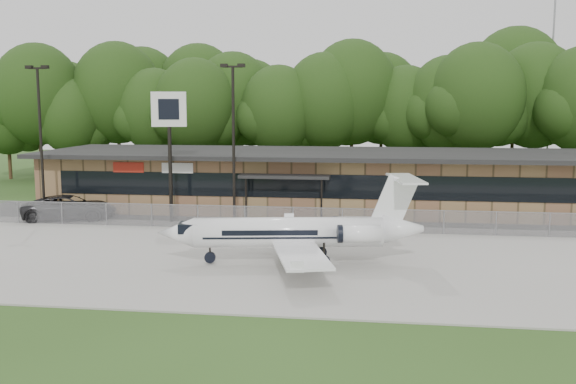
# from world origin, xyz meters

# --- Properties ---
(ground) EXTENTS (160.00, 160.00, 0.00)m
(ground) POSITION_xyz_m (0.00, 0.00, 0.00)
(ground) COLOR #294217
(ground) RESTS_ON ground
(apron) EXTENTS (64.00, 18.00, 0.08)m
(apron) POSITION_xyz_m (0.00, 8.00, 0.04)
(apron) COLOR #9E9B93
(apron) RESTS_ON ground
(parking_lot) EXTENTS (50.00, 9.00, 0.06)m
(parking_lot) POSITION_xyz_m (0.00, 19.50, 0.03)
(parking_lot) COLOR #383835
(parking_lot) RESTS_ON ground
(terminal) EXTENTS (41.00, 11.65, 4.30)m
(terminal) POSITION_xyz_m (-0.00, 23.94, 2.18)
(terminal) COLOR olive
(terminal) RESTS_ON ground
(fence) EXTENTS (46.00, 0.04, 1.52)m
(fence) POSITION_xyz_m (0.00, 15.00, 0.78)
(fence) COLOR gray
(fence) RESTS_ON ground
(treeline) EXTENTS (72.00, 12.00, 15.00)m
(treeline) POSITION_xyz_m (0.00, 42.00, 7.50)
(treeline) COLOR #183811
(treeline) RESTS_ON ground
(radio_mast) EXTENTS (0.20, 0.20, 25.00)m
(radio_mast) POSITION_xyz_m (22.00, 48.00, 12.50)
(radio_mast) COLOR gray
(radio_mast) RESTS_ON ground
(light_pole_left) EXTENTS (1.55, 0.30, 10.23)m
(light_pole_left) POSITION_xyz_m (-18.00, 16.50, 5.98)
(light_pole_left) COLOR black
(light_pole_left) RESTS_ON ground
(light_pole_mid) EXTENTS (1.55, 0.30, 10.23)m
(light_pole_mid) POSITION_xyz_m (-5.00, 16.50, 5.98)
(light_pole_mid) COLOR black
(light_pole_mid) RESTS_ON ground
(business_jet) EXTENTS (12.91, 11.57, 4.35)m
(business_jet) POSITION_xyz_m (0.31, 6.86, 1.55)
(business_jet) COLOR white
(business_jet) RESTS_ON ground
(suv) EXTENTS (6.57, 4.33, 1.68)m
(suv) POSITION_xyz_m (-16.37, 16.81, 0.84)
(suv) COLOR #2B2B2D
(suv) RESTS_ON ground
(pole_sign) EXTENTS (2.23, 0.75, 8.52)m
(pole_sign) POSITION_xyz_m (-9.29, 16.80, 6.52)
(pole_sign) COLOR black
(pole_sign) RESTS_ON ground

